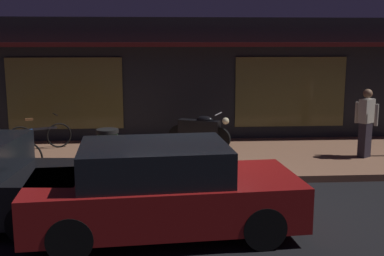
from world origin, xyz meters
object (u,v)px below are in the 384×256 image
Objects in this scene: bicycle_extra at (40,136)px; parked_car_far at (161,190)px; person_bystander at (366,122)px; bicycle_parked at (11,154)px; motorcycle at (200,130)px; trash_bin at (108,150)px.

parked_car_far is (3.15, -5.37, 0.20)m from bicycle_extra.
bicycle_extra is 8.24m from person_bystander.
person_bystander reaches higher than bicycle_parked.
bicycle_extra is (-4.19, 0.16, -0.14)m from motorcycle.
trash_bin is 0.22× the size of parked_car_far.
trash_bin is at bearing -48.11° from bicycle_extra.
trash_bin reaches higher than bicycle_parked.
bicycle_parked is at bearing 173.37° from trash_bin.
parked_car_far is (3.28, -3.38, 0.20)m from bicycle_parked.
motorcycle is 1.72× the size of trash_bin.
motorcycle reaches higher than trash_bin.
parked_car_far reaches higher than bicycle_extra.
trash_bin is at bearing -171.72° from person_bystander.
person_bystander reaches higher than trash_bin.
parked_car_far is at bearing -45.87° from bicycle_parked.
bicycle_extra is at bearing 177.75° from motorcycle.
motorcycle is 4.19m from bicycle_extra.
trash_bin is at bearing 110.12° from parked_car_far.
trash_bin is (-6.10, -0.89, -0.41)m from person_bystander.
bicycle_extra is 3.00m from trash_bin.
motorcycle is 0.38× the size of parked_car_far.
motorcycle is at bearing 22.91° from bicycle_parked.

